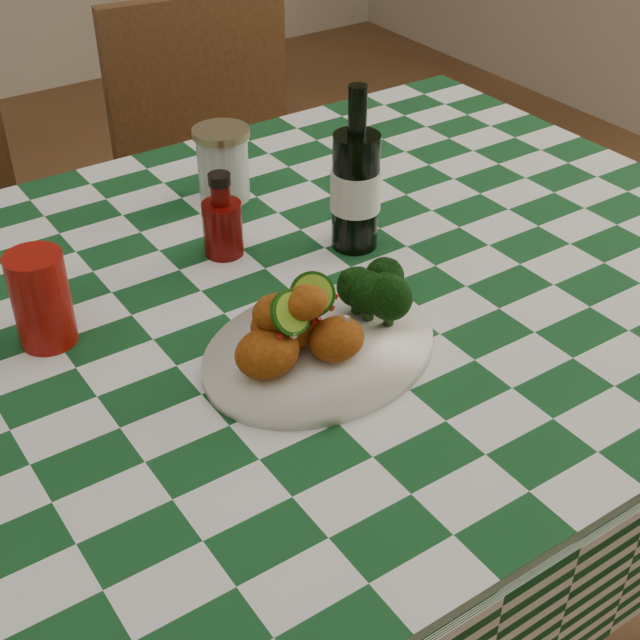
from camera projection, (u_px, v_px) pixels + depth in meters
dining_table at (240, 518)px, 1.40m from camera, size 1.66×1.06×0.79m
plate at (320, 351)px, 1.09m from camera, size 0.33×0.27×0.02m
fried_chicken_pile at (302, 320)px, 1.05m from camera, size 0.15×0.11×0.09m
broccoli_side at (382, 292)px, 1.12m from camera, size 0.09×0.09×0.06m
red_tumbler at (41, 299)px, 1.09m from camera, size 0.09×0.09×0.12m
ketchup_bottle at (222, 215)px, 1.26m from camera, size 0.07×0.07×0.13m
mason_jar at (223, 164)px, 1.40m from camera, size 0.10×0.10×0.12m
beer_bottle at (356, 169)px, 1.25m from camera, size 0.09×0.09×0.24m
wooden_chair_right at (236, 223)px, 2.03m from camera, size 0.48×0.49×0.92m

